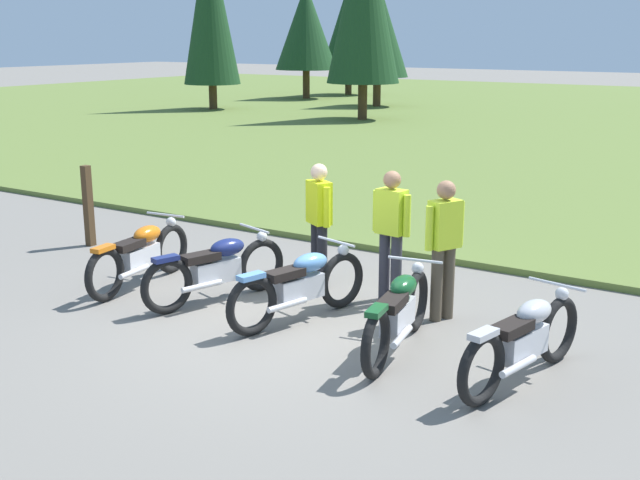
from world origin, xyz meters
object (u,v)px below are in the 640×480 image
at_px(rider_near_row_end, 444,242).
at_px(trail_marker_post, 88,206).
at_px(motorcycle_navy, 217,268).
at_px(motorcycle_sky_blue, 300,285).
at_px(rider_in_hivis_vest, 391,228).
at_px(motorcycle_orange, 140,254).
at_px(motorcycle_british_green, 398,312).
at_px(motorcycle_silver, 524,340).
at_px(rider_checking_bike, 319,218).

bearing_deg(rider_near_row_end, trail_marker_post, 179.17).
height_order(motorcycle_navy, trail_marker_post, trail_marker_post).
height_order(motorcycle_sky_blue, rider_in_hivis_vest, rider_in_hivis_vest).
distance_m(motorcycle_orange, motorcycle_sky_blue, 2.55).
height_order(motorcycle_orange, motorcycle_british_green, same).
height_order(motorcycle_orange, rider_near_row_end, rider_near_row_end).
xyz_separation_m(motorcycle_orange, rider_in_hivis_vest, (3.10, 1.25, 0.51)).
height_order(motorcycle_british_green, rider_in_hivis_vest, rider_in_hivis_vest).
height_order(motorcycle_silver, rider_in_hivis_vest, rider_in_hivis_vest).
distance_m(motorcycle_silver, rider_checking_bike, 3.62).
distance_m(motorcycle_sky_blue, motorcycle_silver, 2.79).
xyz_separation_m(motorcycle_sky_blue, rider_checking_bike, (-0.50, 1.19, 0.51)).
bearing_deg(motorcycle_british_green, motorcycle_navy, 175.14).
bearing_deg(rider_in_hivis_vest, trail_marker_post, -178.18).
distance_m(motorcycle_sky_blue, motorcycle_british_green, 1.42).
bearing_deg(motorcycle_sky_blue, trail_marker_post, 167.74).
bearing_deg(rider_in_hivis_vest, motorcycle_british_green, -59.14).
relative_size(motorcycle_silver, trail_marker_post, 1.60).
xyz_separation_m(motorcycle_british_green, rider_near_row_end, (-0.02, 1.17, 0.51)).
distance_m(motorcycle_navy, motorcycle_sky_blue, 1.27).
relative_size(motorcycle_silver, rider_checking_bike, 1.24).
bearing_deg(motorcycle_silver, motorcycle_british_green, 178.61).
bearing_deg(motorcycle_navy, motorcycle_silver, -3.69).
bearing_deg(motorcycle_british_green, rider_checking_bike, 143.55).
distance_m(motorcycle_orange, rider_in_hivis_vest, 3.38).
xyz_separation_m(motorcycle_sky_blue, motorcycle_british_green, (1.41, -0.22, 0.00)).
bearing_deg(rider_checking_bike, motorcycle_british_green, -36.45).
distance_m(motorcycle_navy, rider_in_hivis_vest, 2.24).
xyz_separation_m(motorcycle_navy, motorcycle_silver, (4.04, -0.26, 0.00)).
height_order(motorcycle_sky_blue, rider_near_row_end, rider_near_row_end).
distance_m(motorcycle_silver, rider_in_hivis_vest, 2.71).
height_order(rider_in_hivis_vest, trail_marker_post, rider_in_hivis_vest).
relative_size(motorcycle_sky_blue, trail_marker_post, 1.59).
relative_size(motorcycle_navy, motorcycle_sky_blue, 0.99).
distance_m(motorcycle_silver, trail_marker_post, 7.66).
bearing_deg(motorcycle_navy, trail_marker_post, 163.62).
height_order(motorcycle_orange, motorcycle_navy, same).
height_order(motorcycle_orange, motorcycle_silver, same).
relative_size(rider_near_row_end, rider_checking_bike, 1.00).
relative_size(rider_in_hivis_vest, trail_marker_post, 1.29).
xyz_separation_m(motorcycle_silver, rider_checking_bike, (-3.28, 1.44, 0.51)).
bearing_deg(motorcycle_british_green, rider_in_hivis_vest, 120.86).
bearing_deg(trail_marker_post, rider_near_row_end, -0.83).
height_order(motorcycle_navy, motorcycle_silver, same).
distance_m(rider_checking_bike, trail_marker_post, 4.28).
xyz_separation_m(rider_checking_bike, trail_marker_post, (-4.27, -0.15, -0.30)).
xyz_separation_m(motorcycle_silver, rider_near_row_end, (-1.39, 1.20, 0.51)).
bearing_deg(motorcycle_orange, rider_in_hivis_vest, 21.96).
relative_size(motorcycle_navy, rider_near_row_end, 1.22).
distance_m(motorcycle_navy, rider_near_row_end, 2.86).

